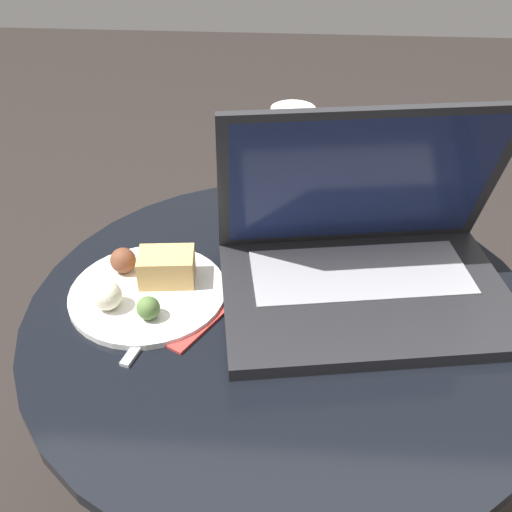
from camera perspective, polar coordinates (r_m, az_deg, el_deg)
table at (r=0.89m, az=2.44°, el=-11.97°), size 0.68×0.68×0.48m
napkin at (r=0.82m, az=-9.36°, el=-3.72°), size 0.23×0.21×0.00m
laptop at (r=0.80m, az=10.23°, el=-0.07°), size 0.41×0.31×0.26m
beer_glass at (r=0.92m, az=3.16°, el=8.44°), size 0.06×0.06×0.19m
snack_plate at (r=0.82m, az=-10.29°, el=-2.76°), size 0.21×0.21×0.05m
fork at (r=0.79m, az=-8.96°, el=-5.36°), size 0.06×0.17×0.01m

